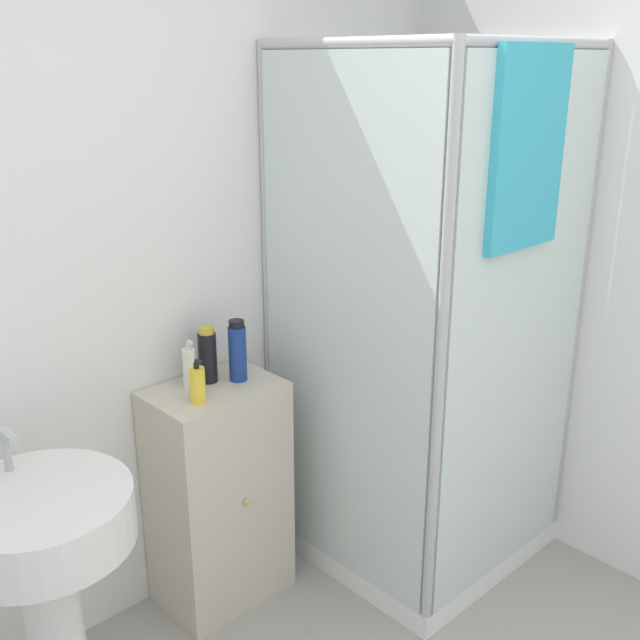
% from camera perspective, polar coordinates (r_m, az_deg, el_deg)
% --- Properties ---
extents(wall_back, '(6.40, 0.06, 2.50)m').
position_cam_1_polar(wall_back, '(2.47, -19.57, 1.91)').
color(wall_back, white).
rests_on(wall_back, ground_plane).
extents(shower_enclosure, '(0.87, 0.90, 2.01)m').
position_cam_1_polar(shower_enclosure, '(2.99, 7.79, -8.28)').
color(shower_enclosure, white).
rests_on(shower_enclosure, ground_plane).
extents(vanity_cabinet, '(0.46, 0.34, 0.86)m').
position_cam_1_polar(vanity_cabinet, '(2.85, -7.71, -12.98)').
color(vanity_cabinet, beige).
rests_on(vanity_cabinet, ground_plane).
extents(sink, '(0.51, 0.51, 0.97)m').
position_cam_1_polar(sink, '(2.29, -20.19, -16.75)').
color(sink, white).
rests_on(sink, ground_plane).
extents(soap_dispenser, '(0.05, 0.05, 0.15)m').
position_cam_1_polar(soap_dispenser, '(2.52, -9.32, -4.87)').
color(soap_dispenser, yellow).
rests_on(soap_dispenser, vanity_cabinet).
extents(shampoo_bottle_tall_black, '(0.06, 0.06, 0.20)m').
position_cam_1_polar(shampoo_bottle_tall_black, '(2.66, -8.56, -2.67)').
color(shampoo_bottle_tall_black, black).
rests_on(shampoo_bottle_tall_black, vanity_cabinet).
extents(shampoo_bottle_blue, '(0.06, 0.06, 0.22)m').
position_cam_1_polar(shampoo_bottle_blue, '(2.66, -6.31, -2.38)').
color(shampoo_bottle_blue, navy).
rests_on(shampoo_bottle_blue, vanity_cabinet).
extents(lotion_bottle_white, '(0.05, 0.05, 0.18)m').
position_cam_1_polar(lotion_bottle_white, '(2.63, -9.92, -3.59)').
color(lotion_bottle_white, white).
rests_on(lotion_bottle_white, vanity_cabinet).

